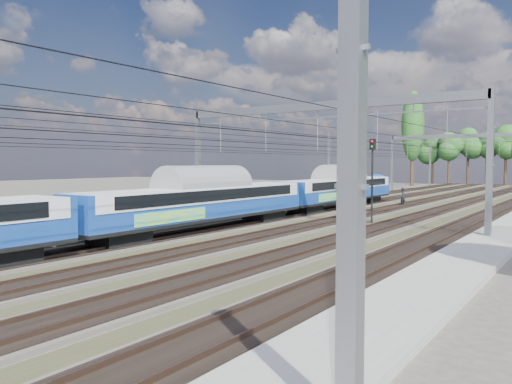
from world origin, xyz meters
The scene contains 7 objects.
track_bed centered at (0.00, 45.00, 0.10)m, with size 21.00×130.00×0.34m.
platform centered at (12.00, 20.00, 0.15)m, with size 3.00×70.00×0.30m, color gray.
catenary centered at (0.33, 52.69, 6.40)m, with size 25.65×130.00×9.00m.
poplar centered at (-14.50, 98.00, 11.89)m, with size 4.40×4.40×19.04m.
emu_train centered at (-4.50, 22.22, 2.53)m, with size 2.94×62.19×4.30m.
worker centered at (-0.20, 49.73, 1.00)m, with size 0.73×0.48×2.00m, color black.
signal_near centered at (2.97, 33.05, 4.04)m, with size 0.42×0.38×6.38m.
Camera 1 is at (17.03, -2.26, 4.62)m, focal length 35.00 mm.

